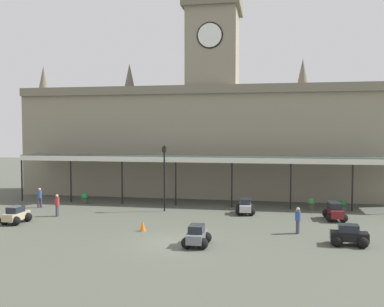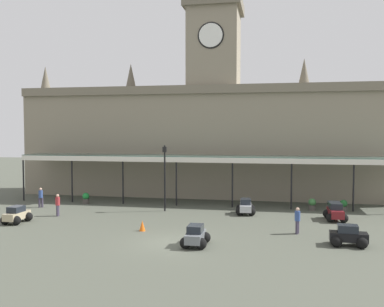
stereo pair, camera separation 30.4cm
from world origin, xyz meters
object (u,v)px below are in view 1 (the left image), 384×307
at_px(victorian_lamppost, 164,171).
at_px(traffic_cone, 143,226).
at_px(planter_forecourt_centre, 311,204).
at_px(planter_by_canopy, 343,205).
at_px(pedestrian_crossing_forecourt, 57,204).
at_px(planter_near_kerb, 85,198).
at_px(car_black_sedan, 349,237).
at_px(pedestrian_beside_cars, 40,197).
at_px(car_grey_sedan, 197,237).
at_px(pedestrian_near_entrance, 298,219).
at_px(car_maroon_estate, 335,212).
at_px(car_silver_sedan, 245,207).
at_px(car_beige_sedan, 16,216).

relative_size(victorian_lamppost, traffic_cone, 7.96).
height_order(traffic_cone, planter_forecourt_centre, planter_forecourt_centre).
relative_size(victorian_lamppost, planter_forecourt_centre, 5.55).
bearing_deg(planter_by_canopy, pedestrian_crossing_forecourt, -164.95).
height_order(planter_near_kerb, planter_by_canopy, same).
bearing_deg(car_black_sedan, pedestrian_beside_cars, 161.58).
distance_m(car_grey_sedan, traffic_cone, 4.93).
bearing_deg(car_black_sedan, planter_by_canopy, 82.45).
xyz_separation_m(car_grey_sedan, victorian_lamppost, (-4.27, 9.75, 2.78)).
height_order(car_grey_sedan, pedestrian_crossing_forecourt, pedestrian_crossing_forecourt).
xyz_separation_m(pedestrian_beside_cars, pedestrian_near_entrance, (20.79, -5.46, 0.00)).
height_order(car_maroon_estate, pedestrian_near_entrance, pedestrian_near_entrance).
distance_m(car_silver_sedan, traffic_cone, 9.28).
distance_m(car_maroon_estate, pedestrian_crossing_forecourt, 20.65).
xyz_separation_m(car_grey_sedan, car_maroon_estate, (8.73, 8.63, 0.06)).
bearing_deg(car_silver_sedan, car_maroon_estate, -9.60).
distance_m(car_black_sedan, car_silver_sedan, 10.27).
height_order(car_black_sedan, victorian_lamppost, victorian_lamppost).
bearing_deg(car_grey_sedan, planter_near_kerb, 135.42).
bearing_deg(planter_forecourt_centre, pedestrian_beside_cars, -172.56).
xyz_separation_m(car_maroon_estate, traffic_cone, (-12.75, -5.77, -0.23)).
bearing_deg(car_grey_sedan, pedestrian_beside_cars, 147.94).
bearing_deg(pedestrian_beside_cars, car_beige_sedan, -75.07).
relative_size(pedestrian_near_entrance, planter_near_kerb, 1.74).
relative_size(pedestrian_crossing_forecourt, planter_near_kerb, 1.74).
bearing_deg(car_maroon_estate, car_black_sedan, -92.25).
bearing_deg(pedestrian_crossing_forecourt, pedestrian_beside_cars, 136.12).
xyz_separation_m(car_silver_sedan, traffic_cone, (-6.23, -6.87, -0.17)).
relative_size(car_black_sedan, car_silver_sedan, 1.00).
bearing_deg(traffic_cone, pedestrian_crossing_forecourt, 156.09).
distance_m(car_silver_sedan, pedestrian_beside_cars, 17.21).
bearing_deg(planter_by_canopy, car_silver_sedan, -162.65).
xyz_separation_m(car_maroon_estate, car_silver_sedan, (-6.52, 1.10, -0.06)).
bearing_deg(car_maroon_estate, traffic_cone, -155.64).
height_order(car_black_sedan, pedestrian_beside_cars, pedestrian_beside_cars).
distance_m(car_beige_sedan, planter_forecourt_centre, 22.64).
bearing_deg(traffic_cone, car_silver_sedan, 47.84).
xyz_separation_m(car_beige_sedan, pedestrian_near_entrance, (19.23, 0.38, 0.41)).
distance_m(car_black_sedan, planter_near_kerb, 22.97).
height_order(car_beige_sedan, car_maroon_estate, car_maroon_estate).
height_order(car_silver_sedan, pedestrian_near_entrance, pedestrian_near_entrance).
bearing_deg(pedestrian_crossing_forecourt, planter_by_canopy, 15.05).
relative_size(pedestrian_near_entrance, planter_by_canopy, 1.74).
bearing_deg(pedestrian_beside_cars, car_black_sedan, -18.42).
distance_m(car_grey_sedan, pedestrian_near_entrance, 7.02).
relative_size(planter_near_kerb, planter_by_canopy, 1.00).
bearing_deg(traffic_cone, car_beige_sedan, 175.84).
xyz_separation_m(car_maroon_estate, victorian_lamppost, (-13.00, 1.11, 2.72)).
bearing_deg(car_grey_sedan, pedestrian_near_entrance, 34.08).
distance_m(car_maroon_estate, victorian_lamppost, 13.33).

